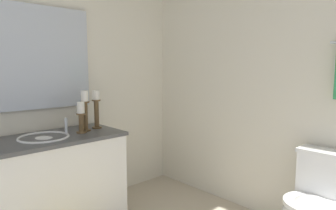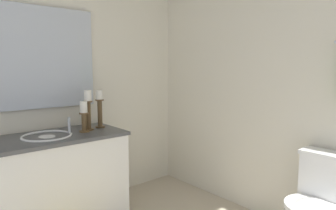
# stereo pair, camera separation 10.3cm
# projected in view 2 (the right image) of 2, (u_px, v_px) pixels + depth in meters

# --- Properties ---
(wall_back) EXTENTS (2.95, 0.04, 2.45)m
(wall_back) POSITION_uv_depth(u_px,v_px,m) (280.00, 84.00, 2.53)
(wall_back) COLOR silver
(wall_back) RESTS_ON ground
(wall_left) EXTENTS (0.04, 2.82, 2.45)m
(wall_left) POSITION_uv_depth(u_px,v_px,m) (54.00, 83.00, 2.73)
(wall_left) COLOR silver
(wall_left) RESTS_ON ground
(vanity_cabinet) EXTENTS (0.58, 1.26, 0.81)m
(vanity_cabinet) POSITION_uv_depth(u_px,v_px,m) (49.00, 183.00, 2.46)
(vanity_cabinet) COLOR white
(vanity_cabinet) RESTS_ON ground
(sink_basin) EXTENTS (0.40, 0.40, 0.24)m
(sink_basin) POSITION_uv_depth(u_px,v_px,m) (47.00, 141.00, 2.42)
(sink_basin) COLOR white
(sink_basin) RESTS_ON vanity_cabinet
(mirror) EXTENTS (0.02, 1.12, 0.90)m
(mirror) POSITION_uv_depth(u_px,v_px,m) (32.00, 58.00, 2.54)
(mirror) COLOR silver
(candle_holder_tall) EXTENTS (0.09, 0.09, 0.35)m
(candle_holder_tall) POSITION_uv_depth(u_px,v_px,m) (100.00, 108.00, 2.76)
(candle_holder_tall) COLOR brown
(candle_holder_tall) RESTS_ON vanity_cabinet
(candle_holder_short) EXTENTS (0.09, 0.09, 0.36)m
(candle_holder_short) POSITION_uv_depth(u_px,v_px,m) (88.00, 109.00, 2.64)
(candle_holder_short) COLOR brown
(candle_holder_short) RESTS_ON vanity_cabinet
(candle_holder_mid) EXTENTS (0.09, 0.09, 0.27)m
(candle_holder_mid) POSITION_uv_depth(u_px,v_px,m) (84.00, 116.00, 2.57)
(candle_holder_mid) COLOR brown
(candle_holder_mid) RESTS_ON vanity_cabinet
(toilet) EXTENTS (0.39, 0.54, 0.75)m
(toilet) POSITION_uv_depth(u_px,v_px,m) (317.00, 209.00, 2.09)
(toilet) COLOR white
(toilet) RESTS_ON ground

